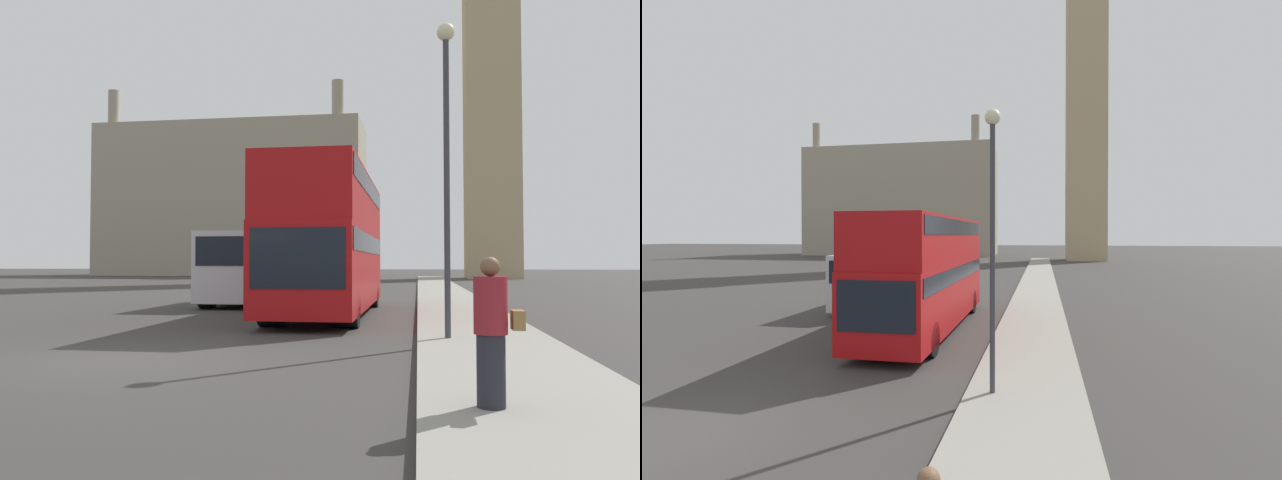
{
  "view_description": "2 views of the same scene",
  "coord_description": "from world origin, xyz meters",
  "views": [
    {
      "loc": [
        5.02,
        -9.89,
        1.64
      ],
      "look_at": [
        2.14,
        8.44,
        2.32
      ],
      "focal_mm": 35.0,
      "sensor_mm": 36.0,
      "label": 1
    },
    {
      "loc": [
        6.71,
        -6.7,
        3.68
      ],
      "look_at": [
        1.81,
        19.17,
        3.38
      ],
      "focal_mm": 24.0,
      "sensor_mm": 36.0,
      "label": 2
    }
  ],
  "objects": [
    {
      "name": "ground_plane",
      "position": [
        0.0,
        0.0,
        0.0
      ],
      "size": [
        300.0,
        300.0,
        0.0
      ],
      "primitive_type": "plane",
      "color": "#383533"
    },
    {
      "name": "red_double_decker_bus",
      "position": [
        2.28,
        9.5,
        2.43
      ],
      "size": [
        2.58,
        10.72,
        4.35
      ],
      "color": "#A80F11",
      "rests_on": "ground_plane"
    },
    {
      "name": "clock_tower",
      "position": [
        12.85,
        58.18,
        34.71
      ],
      "size": [
        5.95,
        6.12,
        67.69
      ],
      "color": "tan",
      "rests_on": "ground_plane"
    },
    {
      "name": "white_van",
      "position": [
        -1.69,
        13.7,
        1.48
      ],
      "size": [
        2.18,
        6.06,
        2.76
      ],
      "color": "silver",
      "rests_on": "ground_plane"
    },
    {
      "name": "street_lamp",
      "position": [
        5.6,
        2.81,
        4.26
      ],
      "size": [
        0.36,
        0.36,
        6.35
      ],
      "color": "#38383D",
      "rests_on": "sidewalk_strip"
    },
    {
      "name": "building_block_distant",
      "position": [
        -19.2,
        70.28,
        9.86
      ],
      "size": [
        34.44,
        12.28,
        23.99
      ],
      "color": "#9E937F",
      "rests_on": "ground_plane"
    },
    {
      "name": "parked_sedan",
      "position": [
        -2.01,
        38.21,
        0.68
      ],
      "size": [
        1.89,
        4.64,
        1.47
      ],
      "color": "silver",
      "rests_on": "ground_plane"
    },
    {
      "name": "sidewalk_strip",
      "position": [
        6.34,
        0.0,
        0.07
      ],
      "size": [
        2.68,
        120.0,
        0.15
      ],
      "color": "gray",
      "rests_on": "ground_plane"
    }
  ]
}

